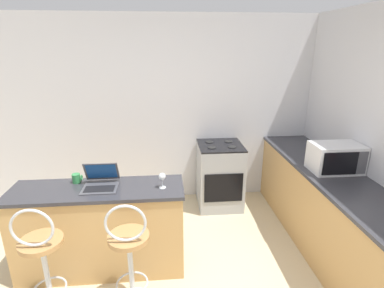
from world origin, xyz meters
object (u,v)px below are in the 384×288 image
(bar_stool_near, at_px, (44,265))
(laptop, at_px, (101,181))
(mug_green, at_px, (77,178))
(bar_stool_far, at_px, (130,260))
(microwave, at_px, (336,158))
(wine_glass_tall, at_px, (162,177))
(mug_white, at_px, (335,155))
(stove_range, at_px, (220,175))

(bar_stool_near, relative_size, laptop, 3.29)
(bar_stool_near, xyz_separation_m, laptop, (0.38, 0.58, 0.45))
(laptop, bearing_deg, mug_green, 157.72)
(bar_stool_far, xyz_separation_m, microwave, (2.12, 0.74, 0.55))
(wine_glass_tall, bearing_deg, bar_stool_far, -119.30)
(mug_white, distance_m, wine_glass_tall, 2.13)
(microwave, bearing_deg, mug_white, 60.01)
(microwave, distance_m, mug_white, 0.43)
(microwave, bearing_deg, mug_green, -178.86)
(stove_range, distance_m, mug_white, 1.50)
(mug_white, bearing_deg, bar_stool_near, -159.94)
(stove_range, xyz_separation_m, mug_green, (-1.62, -1.04, 0.50))
(bar_stool_near, distance_m, wine_glass_tall, 1.20)
(bar_stool_far, distance_m, stove_range, 2.02)
(bar_stool_near, distance_m, mug_white, 3.23)
(bar_stool_far, relative_size, stove_range, 1.16)
(laptop, height_order, stove_range, laptop)
(laptop, distance_m, mug_white, 2.68)
(stove_range, height_order, mug_white, mug_white)
(bar_stool_far, bearing_deg, mug_white, 25.30)
(microwave, relative_size, mug_green, 5.38)
(laptop, xyz_separation_m, stove_range, (1.37, 1.14, -0.51))
(bar_stool_far, xyz_separation_m, stove_range, (1.06, 1.72, -0.06))
(bar_stool_far, bearing_deg, laptop, 117.92)
(wine_glass_tall, bearing_deg, mug_white, 16.39)
(laptop, height_order, mug_white, laptop)
(mug_green, xyz_separation_m, wine_glass_tall, (0.84, -0.19, 0.06))
(bar_stool_near, xyz_separation_m, microwave, (2.80, 0.74, 0.55))
(bar_stool_near, distance_m, mug_green, 0.83)
(mug_green, bearing_deg, bar_stool_near, -100.26)
(wine_glass_tall, bearing_deg, mug_green, 167.37)
(bar_stool_far, bearing_deg, microwave, 19.23)
(microwave, bearing_deg, wine_glass_tall, -172.52)
(laptop, relative_size, stove_range, 0.35)
(bar_stool_far, xyz_separation_m, wine_glass_tall, (0.28, 0.50, 0.51))
(bar_stool_far, height_order, mug_green, bar_stool_far)
(bar_stool_near, relative_size, mug_white, 11.04)
(laptop, height_order, wine_glass_tall, laptop)
(stove_range, relative_size, wine_glass_tall, 6.08)
(bar_stool_far, bearing_deg, stove_range, 58.39)
(bar_stool_near, xyz_separation_m, bar_stool_far, (0.68, 0.00, 0.00))
(bar_stool_near, relative_size, wine_glass_tall, 7.08)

